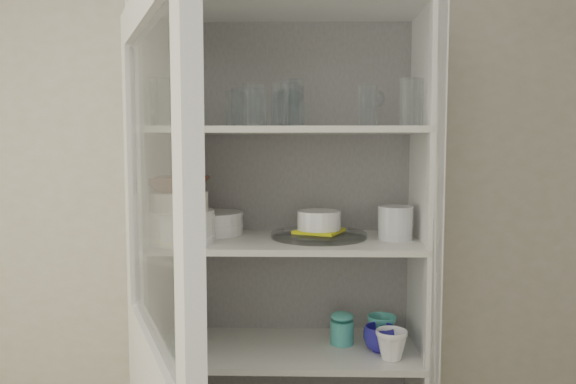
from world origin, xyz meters
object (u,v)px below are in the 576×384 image
at_px(pantry_cabinet, 288,319).
at_px(grey_bowl_stack, 395,223).
at_px(yellow_trivet, 319,231).
at_px(white_canister, 188,327).
at_px(goblet_0, 180,106).
at_px(goblet_3, 376,107).
at_px(measuring_cups, 186,349).
at_px(white_ramekin, 319,220).
at_px(mug_white, 391,345).
at_px(terracotta_bowl, 178,184).
at_px(plate_stack_front, 179,226).
at_px(mug_teal, 382,329).
at_px(goblet_1, 293,102).
at_px(mug_blue, 380,339).
at_px(cream_bowl, 178,201).
at_px(plate_stack_back, 212,223).
at_px(goblet_2, 292,106).
at_px(glass_platter, 319,235).
at_px(teal_jar, 342,330).

height_order(pantry_cabinet, grey_bowl_stack, pantry_cabinet).
height_order(yellow_trivet, white_canister, yellow_trivet).
bearing_deg(goblet_0, goblet_3, 1.50).
distance_m(goblet_3, measuring_cups, 1.12).
distance_m(white_ramekin, mug_white, 0.50).
distance_m(pantry_cabinet, white_canister, 0.38).
bearing_deg(terracotta_bowl, goblet_3, 15.85).
distance_m(plate_stack_front, white_canister, 0.41).
bearing_deg(plate_stack_front, pantry_cabinet, 21.11).
bearing_deg(mug_teal, goblet_0, 160.56).
bearing_deg(measuring_cups, terracotta_bowl, 148.69).
xyz_separation_m(white_ramekin, mug_white, (0.25, -0.14, -0.41)).
bearing_deg(white_canister, goblet_3, 8.32).
bearing_deg(pantry_cabinet, goblet_1, 51.15).
height_order(white_ramekin, mug_blue, white_ramekin).
distance_m(cream_bowl, mug_white, 0.89).
distance_m(plate_stack_front, measuring_cups, 0.44).
bearing_deg(plate_stack_back, white_canister, -137.01).
bearing_deg(plate_stack_back, goblet_2, 6.39).
bearing_deg(goblet_1, glass_platter, -33.90).
height_order(plate_stack_front, mug_white, plate_stack_front).
bearing_deg(terracotta_bowl, teal_jar, 10.18).
bearing_deg(pantry_cabinet, white_ramekin, -22.89).
height_order(goblet_0, plate_stack_back, goblet_0).
distance_m(goblet_2, plate_stack_front, 0.62).
bearing_deg(goblet_3, mug_teal, -72.00).
distance_m(goblet_2, goblet_3, 0.31).
bearing_deg(teal_jar, goblet_1, 161.80).
height_order(white_ramekin, white_canister, white_ramekin).
bearing_deg(teal_jar, yellow_trivet, -176.77).
bearing_deg(glass_platter, pantry_cabinet, 157.11).
bearing_deg(plate_stack_back, mug_blue, -12.70).
relative_size(plate_stack_front, plate_stack_back, 1.08).
xyz_separation_m(pantry_cabinet, measuring_cups, (-0.36, -0.16, -0.06)).
relative_size(mug_white, teal_jar, 1.06).
bearing_deg(goblet_2, pantry_cabinet, -101.52).
xyz_separation_m(goblet_1, plate_stack_back, (-0.31, 0.01, -0.45)).
bearing_deg(goblet_0, pantry_cabinet, -4.83).
distance_m(goblet_3, glass_platter, 0.52).
bearing_deg(cream_bowl, plate_stack_back, 62.97).
relative_size(terracotta_bowl, yellow_trivet, 1.38).
bearing_deg(pantry_cabinet, glass_platter, -22.89).
xyz_separation_m(terracotta_bowl, yellow_trivet, (0.49, 0.10, -0.18)).
distance_m(goblet_2, glass_platter, 0.50).
relative_size(goblet_0, terracotta_bowl, 0.79).
distance_m(cream_bowl, terracotta_bowl, 0.06).
xyz_separation_m(yellow_trivet, mug_white, (0.25, -0.14, -0.37)).
height_order(grey_bowl_stack, mug_teal, grey_bowl_stack).
xyz_separation_m(goblet_0, goblet_3, (0.73, 0.02, -0.01)).
relative_size(goblet_3, mug_teal, 1.43).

